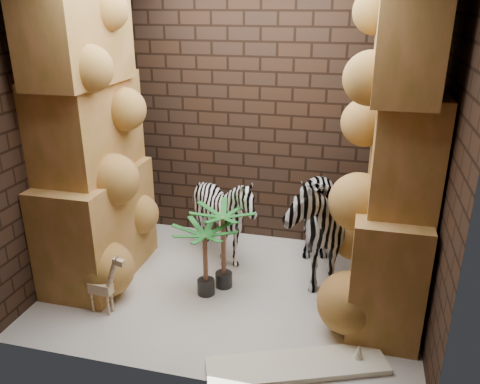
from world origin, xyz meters
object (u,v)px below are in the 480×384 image
(zebra_right, at_px, (309,209))
(giraffe_toy, at_px, (100,281))
(zebra_left, at_px, (224,221))
(palm_front, at_px, (223,248))
(surfboard, at_px, (297,366))
(palm_back, at_px, (205,260))

(zebra_right, bearing_deg, giraffe_toy, -162.07)
(giraffe_toy, bearing_deg, zebra_right, 36.97)
(zebra_left, height_order, palm_front, zebra_left)
(palm_front, xyz_separation_m, surfboard, (0.88, -1.00, -0.41))
(zebra_right, height_order, palm_back, zebra_right)
(zebra_right, relative_size, palm_back, 2.05)
(zebra_left, xyz_separation_m, giraffe_toy, (-0.82, -1.19, -0.16))
(palm_front, bearing_deg, zebra_right, 29.04)
(zebra_right, xyz_separation_m, zebra_left, (-0.91, 0.07, -0.27))
(zebra_right, height_order, zebra_left, zebra_right)
(zebra_right, relative_size, palm_front, 1.74)
(zebra_right, bearing_deg, surfboard, -100.56)
(giraffe_toy, xyz_separation_m, palm_back, (0.83, 0.52, 0.05))
(palm_front, distance_m, surfboard, 1.39)
(zebra_right, xyz_separation_m, giraffe_toy, (-1.73, -1.11, -0.43))
(giraffe_toy, height_order, surfboard, giraffe_toy)
(zebra_left, bearing_deg, surfboard, -59.60)
(palm_back, bearing_deg, zebra_left, 90.62)
(giraffe_toy, xyz_separation_m, surfboard, (1.84, -0.31, -0.29))
(zebra_right, xyz_separation_m, palm_back, (-0.90, -0.60, -0.38))
(zebra_right, height_order, surfboard, zebra_right)
(surfboard, bearing_deg, zebra_left, 102.24)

